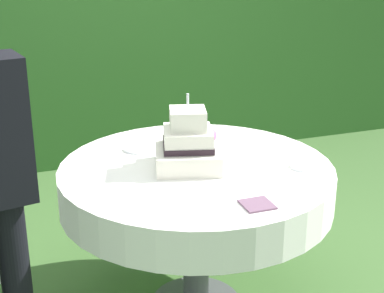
{
  "coord_description": "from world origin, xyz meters",
  "views": [
    {
      "loc": [
        -0.88,
        -2.38,
        1.79
      ],
      "look_at": [
        -0.02,
        0.0,
        0.87
      ],
      "focal_mm": 54.16,
      "sensor_mm": 36.0,
      "label": 1
    }
  ],
  "objects_px": {
    "serving_plate_left": "(138,149)",
    "napkin_stack": "(257,204)",
    "serving_plate_near": "(190,133)",
    "serving_plate_far": "(303,167)",
    "cake_table": "(196,186)",
    "wedding_cake": "(188,145)"
  },
  "relations": [
    {
      "from": "wedding_cake",
      "to": "serving_plate_far",
      "type": "height_order",
      "value": "wedding_cake"
    },
    {
      "from": "serving_plate_left",
      "to": "napkin_stack",
      "type": "height_order",
      "value": "serving_plate_left"
    },
    {
      "from": "serving_plate_near",
      "to": "serving_plate_left",
      "type": "relative_size",
      "value": 1.05
    },
    {
      "from": "serving_plate_near",
      "to": "napkin_stack",
      "type": "height_order",
      "value": "serving_plate_near"
    },
    {
      "from": "serving_plate_near",
      "to": "serving_plate_left",
      "type": "height_order",
      "value": "same"
    },
    {
      "from": "serving_plate_far",
      "to": "wedding_cake",
      "type": "bearing_deg",
      "value": 158.76
    },
    {
      "from": "serving_plate_far",
      "to": "serving_plate_left",
      "type": "bearing_deg",
      "value": 143.4
    },
    {
      "from": "serving_plate_far",
      "to": "napkin_stack",
      "type": "distance_m",
      "value": 0.48
    },
    {
      "from": "wedding_cake",
      "to": "serving_plate_near",
      "type": "height_order",
      "value": "wedding_cake"
    },
    {
      "from": "cake_table",
      "to": "wedding_cake",
      "type": "bearing_deg",
      "value": 172.84
    },
    {
      "from": "serving_plate_near",
      "to": "cake_table",
      "type": "bearing_deg",
      "value": -106.19
    },
    {
      "from": "serving_plate_near",
      "to": "napkin_stack",
      "type": "relative_size",
      "value": 1.21
    },
    {
      "from": "napkin_stack",
      "to": "cake_table",
      "type": "bearing_deg",
      "value": 99.89
    },
    {
      "from": "wedding_cake",
      "to": "napkin_stack",
      "type": "height_order",
      "value": "wedding_cake"
    },
    {
      "from": "serving_plate_near",
      "to": "serving_plate_far",
      "type": "bearing_deg",
      "value": -62.93
    },
    {
      "from": "serving_plate_near",
      "to": "serving_plate_left",
      "type": "bearing_deg",
      "value": -155.89
    },
    {
      "from": "cake_table",
      "to": "serving_plate_far",
      "type": "xyz_separation_m",
      "value": [
        0.46,
        -0.19,
        0.11
      ]
    },
    {
      "from": "serving_plate_left",
      "to": "napkin_stack",
      "type": "xyz_separation_m",
      "value": [
        0.29,
        -0.79,
        -0.0
      ]
    },
    {
      "from": "wedding_cake",
      "to": "serving_plate_left",
      "type": "bearing_deg",
      "value": 118.9
    },
    {
      "from": "napkin_stack",
      "to": "serving_plate_far",
      "type": "bearing_deg",
      "value": 37.84
    },
    {
      "from": "serving_plate_far",
      "to": "serving_plate_left",
      "type": "relative_size",
      "value": 0.83
    },
    {
      "from": "cake_table",
      "to": "wedding_cake",
      "type": "relative_size",
      "value": 3.54
    }
  ]
}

